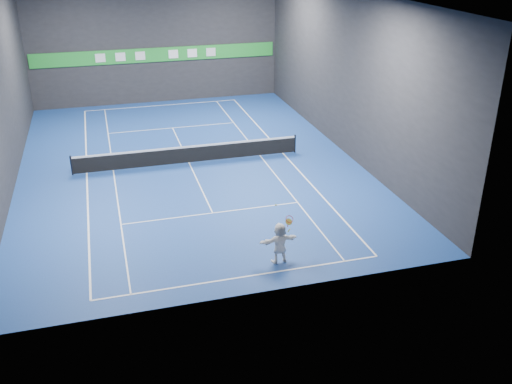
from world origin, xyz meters
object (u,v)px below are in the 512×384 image
object	(u,v)px
tennis_racket	(289,221)
tennis_ball	(276,205)
player	(280,243)
tennis_net	(189,154)

from	to	relation	value
tennis_racket	tennis_ball	bearing A→B (deg)	170.48
player	tennis_racket	size ratio (longest dim) A/B	2.22
player	tennis_racket	bearing A→B (deg)	-177.62
tennis_ball	tennis_net	size ratio (longest dim) A/B	0.01
tennis_ball	tennis_net	world-z (taller)	tennis_ball
player	tennis_racket	world-z (taller)	tennis_racket
tennis_ball	tennis_racket	bearing A→B (deg)	-9.52
tennis_net	tennis_racket	distance (m)	11.41
tennis_ball	tennis_racket	world-z (taller)	tennis_ball
tennis_ball	tennis_net	bearing A→B (deg)	97.76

